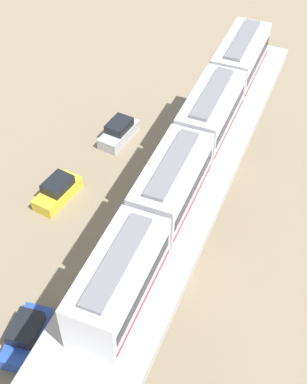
% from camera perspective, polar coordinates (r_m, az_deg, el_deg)
% --- Properties ---
extents(ground_plane, '(120.00, 120.00, 0.00)m').
position_cam_1_polar(ground_plane, '(37.88, 2.32, -8.31)').
color(ground_plane, '#84755B').
extents(viaduct, '(5.20, 35.80, 8.07)m').
position_cam_1_polar(viaduct, '(33.05, 2.63, -1.82)').
color(viaduct, '#B7B2AA').
rests_on(viaduct, ground).
extents(train, '(2.64, 27.45, 3.24)m').
position_cam_1_polar(train, '(32.21, 4.14, 4.78)').
color(train, silver).
rests_on(train, viaduct).
extents(parked_car_silver, '(2.31, 4.39, 1.76)m').
position_cam_1_polar(parked_car_silver, '(47.43, -3.67, 6.34)').
color(parked_car_silver, '#B2B5BA').
rests_on(parked_car_silver, ground).
extents(parked_car_yellow, '(2.42, 4.43, 1.76)m').
position_cam_1_polar(parked_car_yellow, '(42.57, -10.05, 0.10)').
color(parked_car_yellow, yellow).
rests_on(parked_car_yellow, ground).
extents(parked_car_blue, '(2.30, 4.39, 1.76)m').
position_cam_1_polar(parked_car_blue, '(35.15, -13.27, -14.46)').
color(parked_car_blue, '#284CB7').
rests_on(parked_car_blue, ground).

